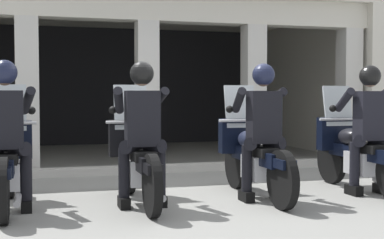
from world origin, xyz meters
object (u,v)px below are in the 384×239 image
(police_officer_center_left, at_px, (142,121))
(police_officer_far_right, at_px, (369,118))
(motorcycle_far_left, at_px, (7,161))
(police_officer_center_right, at_px, (263,120))
(police_officer_far_left, at_px, (5,123))
(motorcycle_center_left, at_px, (137,158))
(motorcycle_far_right, at_px, (355,151))
(motorcycle_center_right, at_px, (253,155))

(police_officer_center_left, bearing_deg, police_officer_far_right, -1.19)
(motorcycle_far_left, height_order, police_officer_center_right, police_officer_center_right)
(police_officer_far_left, relative_size, motorcycle_center_left, 0.78)
(motorcycle_center_left, relative_size, police_officer_center_right, 1.29)
(motorcycle_far_left, bearing_deg, motorcycle_center_left, -7.29)
(motorcycle_far_left, distance_m, police_officer_center_right, 2.88)
(motorcycle_center_left, height_order, motorcycle_far_right, same)
(police_officer_center_left, height_order, motorcycle_center_right, police_officer_center_left)
(motorcycle_far_left, relative_size, motorcycle_center_right, 1.00)
(police_officer_far_left, xyz_separation_m, motorcycle_center_right, (2.82, 0.15, -0.44))
(motorcycle_far_right, distance_m, police_officer_far_right, 0.52)
(police_officer_far_left, distance_m, police_officer_far_right, 4.23)
(police_officer_center_right, bearing_deg, police_officer_far_left, 169.03)
(police_officer_center_left, relative_size, police_officer_center_right, 1.00)
(motorcycle_center_left, relative_size, motorcycle_far_right, 1.00)
(police_officer_far_left, distance_m, police_officer_center_left, 1.41)
(police_officer_far_left, height_order, motorcycle_center_left, police_officer_far_left)
(police_officer_far_left, relative_size, motorcycle_far_right, 0.78)
(motorcycle_center_right, bearing_deg, motorcycle_center_left, 170.85)
(police_officer_center_right, height_order, motorcycle_far_right, police_officer_center_right)
(police_officer_far_left, relative_size, police_officer_far_right, 1.00)
(motorcycle_center_left, bearing_deg, police_officer_far_left, -173.99)
(police_officer_far_left, bearing_deg, motorcycle_center_left, 4.18)
(motorcycle_center_right, distance_m, police_officer_center_right, 0.52)
(motorcycle_far_left, height_order, motorcycle_center_left, same)
(motorcycle_center_left, bearing_deg, police_officer_center_right, -13.17)
(police_officer_center_right, bearing_deg, police_officer_center_left, 170.85)
(police_officer_center_left, distance_m, motorcycle_center_right, 1.50)
(police_officer_center_left, relative_size, motorcycle_far_right, 0.78)
(motorcycle_center_left, xyz_separation_m, police_officer_center_left, (-0.00, -0.28, 0.44))
(motorcycle_far_right, bearing_deg, police_officer_far_right, -96.74)
(motorcycle_far_left, relative_size, police_officer_center_left, 1.29)
(motorcycle_center_left, height_order, police_officer_center_left, police_officer_center_left)
(motorcycle_center_right, height_order, motorcycle_far_right, same)
(motorcycle_center_left, height_order, motorcycle_center_right, same)
(motorcycle_far_left, bearing_deg, police_officer_far_right, -8.28)
(motorcycle_far_left, height_order, police_officer_center_left, police_officer_center_left)
(motorcycle_far_left, xyz_separation_m, police_officer_far_right, (4.23, -0.40, 0.44))
(police_officer_far_left, relative_size, motorcycle_center_right, 0.78)
(motorcycle_far_left, distance_m, police_officer_far_left, 0.52)
(police_officer_center_right, bearing_deg, motorcycle_far_right, 3.46)
(motorcycle_center_right, xyz_separation_m, police_officer_far_right, (1.41, -0.27, 0.44))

